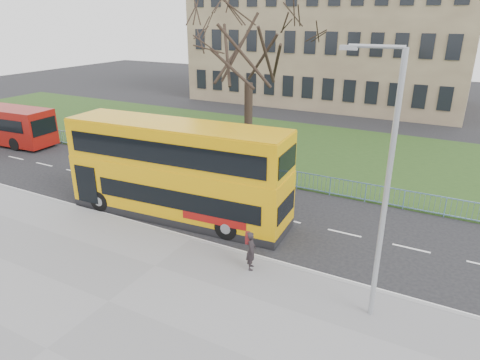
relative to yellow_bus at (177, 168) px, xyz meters
name	(u,v)px	position (x,y,z in m)	size (l,w,h in m)	color
ground	(209,227)	(2.04, -0.39, -2.56)	(120.00, 120.00, 0.00)	black
pavement	(109,303)	(2.04, -7.14, -2.50)	(80.00, 10.50, 0.12)	slate
kerb	(191,239)	(2.04, -1.94, -2.49)	(80.00, 0.20, 0.14)	gray
grass_verge	(309,150)	(2.04, 13.91, -2.52)	(80.00, 15.40, 0.08)	#213C16
guard_railing	(266,175)	(2.04, 6.21, -2.01)	(40.00, 0.12, 1.10)	#6994BB
bare_tree	(249,67)	(-0.96, 9.61, 3.87)	(8.89, 8.89, 12.70)	black
civic_building	(332,39)	(-2.96, 34.61, 4.44)	(30.00, 15.00, 14.00)	#78634C
yellow_bus	(177,168)	(0.00, 0.00, 0.00)	(11.56, 3.48, 4.78)	#DB9D09
pedestrian	(251,251)	(5.56, -2.82, -1.63)	(0.59, 0.39, 1.63)	black
street_lamp	(384,182)	(10.32, -3.39, 2.38)	(1.87, 0.28, 8.80)	#979B9F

